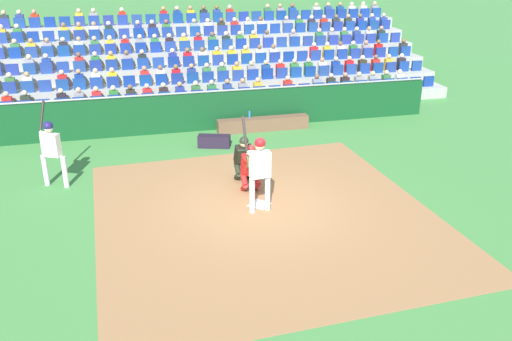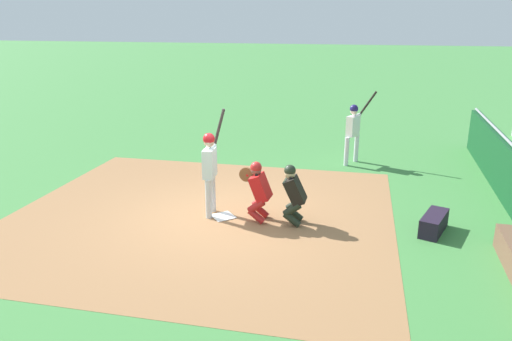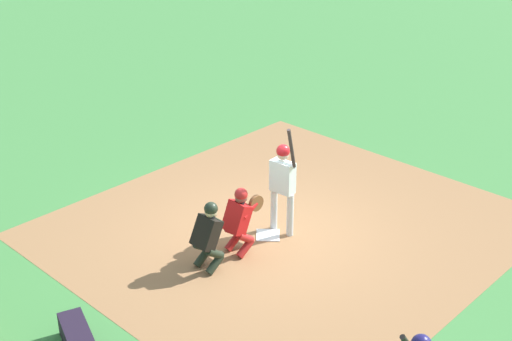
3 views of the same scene
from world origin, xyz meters
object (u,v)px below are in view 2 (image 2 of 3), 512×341
at_px(home_plate_marker, 223,216).
at_px(equipment_duffel_bag, 434,223).
at_px(home_plate_umpire, 293,192).
at_px(on_deck_batter, 353,127).
at_px(catcher_crouching, 258,188).
at_px(batter_at_plate, 210,164).

height_order(home_plate_marker, equipment_duffel_bag, equipment_duffel_bag).
bearing_deg(home_plate_umpire, on_deck_batter, -10.37).
xyz_separation_m(home_plate_umpire, on_deck_batter, (4.77, -0.87, 0.39)).
bearing_deg(catcher_crouching, home_plate_marker, 93.68).
relative_size(home_plate_umpire, equipment_duffel_bag, 1.30).
height_order(home_plate_marker, batter_at_plate, batter_at_plate).
height_order(home_plate_marker, home_plate_umpire, home_plate_umpire).
xyz_separation_m(catcher_crouching, equipment_duffel_bag, (0.30, -3.53, -0.53)).
height_order(home_plate_marker, catcher_crouching, catcher_crouching).
relative_size(catcher_crouching, home_plate_umpire, 1.01).
bearing_deg(home_plate_marker, home_plate_umpire, -88.05).
xyz_separation_m(home_plate_umpire, equipment_duffel_bag, (0.30, -2.79, -0.51)).
xyz_separation_m(home_plate_marker, batter_at_plate, (0.08, 0.30, 1.12)).
height_order(home_plate_umpire, on_deck_batter, on_deck_batter).
height_order(batter_at_plate, equipment_duffel_bag, batter_at_plate).
height_order(batter_at_plate, catcher_crouching, batter_at_plate).
height_order(home_plate_umpire, equipment_duffel_bag, home_plate_umpire).
xyz_separation_m(catcher_crouching, home_plate_umpire, (0.00, -0.74, -0.02)).
xyz_separation_m(home_plate_marker, catcher_crouching, (0.05, -0.76, 0.70)).
bearing_deg(equipment_duffel_bag, on_deck_batter, 41.09).
xyz_separation_m(home_plate_marker, home_plate_umpire, (0.05, -1.50, 0.68)).
relative_size(equipment_duffel_bag, on_deck_batter, 0.46).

